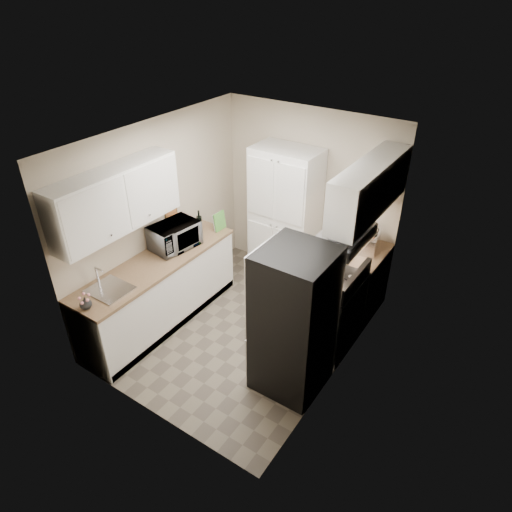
{
  "coord_description": "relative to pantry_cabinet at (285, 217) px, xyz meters",
  "views": [
    {
      "loc": [
        2.64,
        -3.65,
        3.93
      ],
      "look_at": [
        0.09,
        0.15,
        1.07
      ],
      "focal_mm": 32.0,
      "sensor_mm": 36.0,
      "label": 1
    }
  ],
  "objects": [
    {
      "name": "ground",
      "position": [
        0.2,
        -1.32,
        -1.0
      ],
      "size": [
        3.2,
        3.2,
        0.0
      ],
      "primitive_type": "plane",
      "color": "#665B4C",
      "rests_on": "ground"
    },
    {
      "name": "fruit_basket",
      "position": [
        1.24,
        -0.03,
        0.19
      ],
      "size": [
        0.24,
        0.24,
        0.09
      ],
      "primitive_type": null,
      "rotation": [
        0.0,
        0.0,
        -0.07
      ],
      "color": "#FB5B0D",
      "rests_on": "toaster_oven"
    },
    {
      "name": "cutting_board",
      "position": [
        -0.63,
        -0.67,
        0.05
      ],
      "size": [
        0.03,
        0.21,
        0.26
      ],
      "primitive_type": "cube",
      "rotation": [
        0.0,
        0.0,
        -0.04
      ],
      "color": "#4A9738",
      "rests_on": "countertop_left"
    },
    {
      "name": "base_cabinet_right",
      "position": [
        1.19,
        -0.12,
        -0.56
      ],
      "size": [
        0.6,
        0.8,
        0.88
      ],
      "primitive_type": "cube",
      "color": "white",
      "rests_on": "ground"
    },
    {
      "name": "toaster_oven",
      "position": [
        1.22,
        -0.05,
        0.03
      ],
      "size": [
        0.37,
        0.44,
        0.23
      ],
      "primitive_type": "cube",
      "rotation": [
        0.0,
        0.0,
        0.17
      ],
      "color": "silver",
      "rests_on": "countertop_right"
    },
    {
      "name": "base_cabinet_left",
      "position": [
        -0.79,
        -1.75,
        -0.56
      ],
      "size": [
        0.6,
        2.3,
        0.88
      ],
      "primitive_type": "cube",
      "color": "white",
      "rests_on": "ground"
    },
    {
      "name": "refrigerator",
      "position": [
        1.14,
        -1.73,
        -0.15
      ],
      "size": [
        0.7,
        0.72,
        1.7
      ],
      "primitive_type": "cube",
      "color": "#B7B7BC",
      "rests_on": "ground"
    },
    {
      "name": "room_shell",
      "position": [
        0.18,
        -1.32,
        0.63
      ],
      "size": [
        2.64,
        3.24,
        2.52
      ],
      "color": "beige",
      "rests_on": "ground"
    },
    {
      "name": "microwave",
      "position": [
        -0.82,
        -1.36,
        0.09
      ],
      "size": [
        0.48,
        0.65,
        0.33
      ],
      "primitive_type": "imported",
      "rotation": [
        0.0,
        0.0,
        1.43
      ],
      "color": "#B6B6BA",
      "rests_on": "countertop_left"
    },
    {
      "name": "countertop_right",
      "position": [
        1.19,
        -0.12,
        -0.1
      ],
      "size": [
        0.63,
        0.83,
        0.04
      ],
      "primitive_type": "cube",
      "color": "#846647",
      "rests_on": "base_cabinet_right"
    },
    {
      "name": "kitchen_mat",
      "position": [
        0.29,
        -0.66,
        -0.99
      ],
      "size": [
        0.48,
        0.72,
        0.01
      ],
      "primitive_type": "cube",
      "rotation": [
        0.0,
        0.0,
        -0.06
      ],
      "color": "tan",
      "rests_on": "ground"
    },
    {
      "name": "electric_range",
      "position": [
        1.17,
        -0.93,
        -0.52
      ],
      "size": [
        0.71,
        0.78,
        1.13
      ],
      "color": "#B7B7BC",
      "rests_on": "ground"
    },
    {
      "name": "flower_vase",
      "position": [
        -0.75,
        -2.82,
        -0.01
      ],
      "size": [
        0.16,
        0.16,
        0.13
      ],
      "primitive_type": "imported",
      "rotation": [
        0.0,
        0.0,
        0.31
      ],
      "color": "white",
      "rests_on": "countertop_left"
    },
    {
      "name": "countertop_left",
      "position": [
        -0.79,
        -1.75,
        -0.1
      ],
      "size": [
        0.63,
        2.33,
        0.04
      ],
      "primitive_type": "cube",
      "color": "#846647",
      "rests_on": "base_cabinet_left"
    },
    {
      "name": "wine_bottle",
      "position": [
        -0.82,
        -0.88,
        0.07
      ],
      "size": [
        0.07,
        0.07,
        0.29
      ],
      "primitive_type": "cylinder",
      "color": "black",
      "rests_on": "countertop_left"
    },
    {
      "name": "pantry_cabinet",
      "position": [
        0.0,
        0.0,
        0.0
      ],
      "size": [
        0.9,
        0.55,
        2.0
      ],
      "primitive_type": "cube",
      "color": "white",
      "rests_on": "ground"
    }
  ]
}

